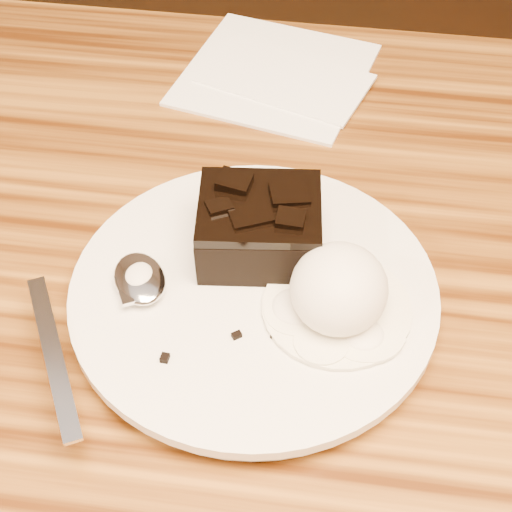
# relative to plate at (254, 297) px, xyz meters

# --- Properties ---
(plate) EXTENTS (0.24, 0.24, 0.02)m
(plate) POSITION_rel_plate_xyz_m (0.00, 0.00, 0.00)
(plate) COLOR silver
(plate) RESTS_ON dining_table
(brownie) EXTENTS (0.09, 0.08, 0.04)m
(brownie) POSITION_rel_plate_xyz_m (-0.00, 0.03, 0.03)
(brownie) COLOR black
(brownie) RESTS_ON plate
(ice_cream_scoop) EXTENTS (0.06, 0.07, 0.05)m
(ice_cream_scoop) POSITION_rel_plate_xyz_m (0.06, -0.01, 0.03)
(ice_cream_scoop) COLOR white
(ice_cream_scoop) RESTS_ON plate
(melt_puddle) EXTENTS (0.10, 0.10, 0.00)m
(melt_puddle) POSITION_rel_plate_xyz_m (0.06, -0.01, 0.01)
(melt_puddle) COLOR white
(melt_puddle) RESTS_ON plate
(spoon) EXTENTS (0.12, 0.18, 0.01)m
(spoon) POSITION_rel_plate_xyz_m (-0.07, -0.01, 0.02)
(spoon) COLOR silver
(spoon) RESTS_ON plate
(napkin) EXTENTS (0.18, 0.18, 0.01)m
(napkin) POSITION_rel_plate_xyz_m (-0.02, 0.27, -0.01)
(napkin) COLOR white
(napkin) RESTS_ON dining_table
(crumb_a) EXTENTS (0.01, 0.01, 0.00)m
(crumb_a) POSITION_rel_plate_xyz_m (-0.05, -0.06, 0.01)
(crumb_a) COLOR black
(crumb_a) RESTS_ON plate
(crumb_b) EXTENTS (0.01, 0.01, 0.00)m
(crumb_b) POSITION_rel_plate_xyz_m (0.02, -0.04, 0.01)
(crumb_b) COLOR black
(crumb_b) RESTS_ON plate
(crumb_c) EXTENTS (0.01, 0.01, 0.00)m
(crumb_c) POSITION_rel_plate_xyz_m (-0.00, -0.04, 0.01)
(crumb_c) COLOR black
(crumb_c) RESTS_ON plate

